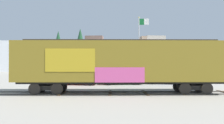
% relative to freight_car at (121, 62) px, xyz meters
% --- Properties ---
extents(ground_plane, '(260.00, 260.00, 0.00)m').
position_rel_freight_car_xyz_m(ground_plane, '(0.52, 0.00, -2.49)').
color(ground_plane, gray).
extents(track, '(59.93, 6.27, 0.08)m').
position_rel_freight_car_xyz_m(track, '(-0.54, 0.05, -2.45)').
color(track, '#4C4742').
rests_on(track, ground_plane).
extents(freight_car, '(16.57, 4.20, 4.34)m').
position_rel_freight_car_xyz_m(freight_car, '(0.00, 0.00, 0.00)').
color(freight_car, olive).
rests_on(freight_car, ground_plane).
extents(flagpole, '(1.39, 0.30, 8.61)m').
position_rel_freight_car_xyz_m(flagpole, '(3.96, 9.50, 2.93)').
color(flagpole, silver).
rests_on(flagpole, ground_plane).
extents(hillside, '(133.18, 29.79, 14.35)m').
position_rel_freight_car_xyz_m(hillside, '(0.55, 60.84, 2.35)').
color(hillside, silver).
rests_on(hillside, ground_plane).
extents(parked_car_red, '(4.40, 2.52, 1.74)m').
position_rel_freight_car_xyz_m(parked_car_red, '(-3.87, 6.85, -1.63)').
color(parked_car_red, '#B21E1E').
rests_on(parked_car_red, ground_plane).
extents(parked_car_green, '(4.71, 2.04, 1.61)m').
position_rel_freight_car_xyz_m(parked_car_green, '(1.11, 6.86, -1.66)').
color(parked_car_green, '#1E5933').
rests_on(parked_car_green, ground_plane).
extents(parked_car_blue, '(5.04, 2.79, 1.80)m').
position_rel_freight_car_xyz_m(parked_car_blue, '(6.26, 6.88, -1.59)').
color(parked_car_blue, navy).
rests_on(parked_car_blue, ground_plane).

